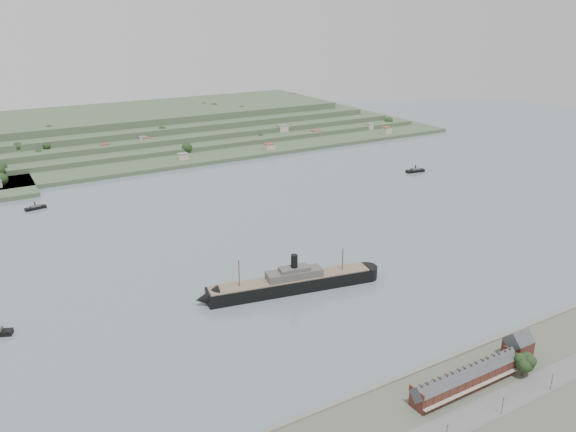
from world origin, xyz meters
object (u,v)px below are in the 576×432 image
fig_tree (526,362)px  gabled_building (518,345)px  terrace_row (466,378)px  steamship (286,284)px

fig_tree → gabled_building: bearing=51.4°
gabled_building → fig_tree: bearing=-128.6°
terrace_row → fig_tree: (28.66, -7.03, 1.96)m
steamship → fig_tree: size_ratio=9.79×
terrace_row → fig_tree: fig_tree is taller
gabled_building → steamship: (-56.64, 111.88, -3.32)m
gabled_building → steamship: steamship is taller
steamship → fig_tree: bearing=-68.7°
gabled_building → steamship: 125.44m
steamship → gabled_building: bearing=-63.1°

